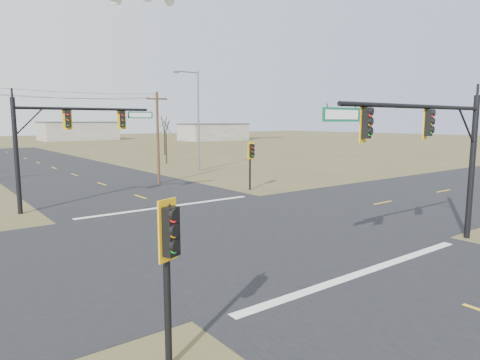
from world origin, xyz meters
The scene contains 15 objects.
ground centered at (0.00, 0.00, 0.00)m, with size 320.00×320.00×0.00m, color brown.
road_ew centered at (0.00, 0.00, 0.01)m, with size 160.00×14.00×0.02m, color black.
road_ns centered at (0.00, 0.00, 0.01)m, with size 14.00×160.00×0.02m, color black.
stop_bar_near centered at (0.00, -7.50, 0.03)m, with size 12.00×0.40×0.01m, color silver.
stop_bar_far centered at (0.00, 7.50, 0.03)m, with size 12.00×0.40×0.01m, color silver.
mast_arm_near centered at (3.83, -7.50, 4.83)m, with size 10.33×0.53×6.61m.
mast_arm_far centered at (-4.98, 11.02, 4.93)m, with size 8.84×0.53×6.81m.
pedestal_signal_ne centered at (8.35, 9.57, 2.85)m, with size 0.61×0.51×3.84m.
pedestal_signal_sw centered at (-8.53, -8.73, 2.86)m, with size 0.67×0.57×3.85m.
utility_pole_near centered at (3.99, 16.98, 4.16)m, with size 1.94×0.23×7.91m.
streetlight_a centered at (11.88, 23.51, 6.05)m, with size 2.99×0.28×10.78m.
bare_tree_c centered at (13.07, 33.03, 4.85)m, with size 2.68×2.68×6.19m.
bare_tree_d centered at (19.30, 45.60, 5.45)m, with size 3.23×3.23×6.77m.
warehouse_mid centered at (25.00, 110.00, 2.50)m, with size 20.00×12.00×5.00m, color #ACA599.
warehouse_right centered at (55.00, 85.00, 2.25)m, with size 18.00×10.00×4.50m, color #ACA599.
Camera 1 is at (-12.64, -16.63, 5.45)m, focal length 32.00 mm.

